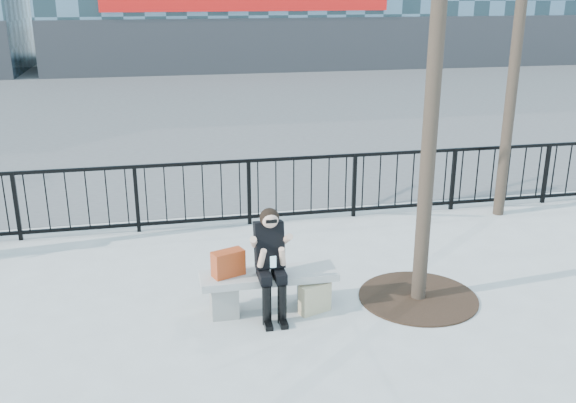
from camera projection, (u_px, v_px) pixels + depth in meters
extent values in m
plane|color=#999994|center=(269.00, 309.00, 7.86)|extent=(120.00, 120.00, 0.00)
cube|color=#474747|center=(192.00, 102.00, 21.78)|extent=(60.00, 23.00, 0.01)
cube|color=black|center=(236.00, 161.00, 10.30)|extent=(14.00, 0.05, 0.05)
cube|color=black|center=(238.00, 217.00, 10.61)|extent=(14.00, 0.05, 0.05)
cube|color=#2D2D30|center=(249.00, 46.00, 28.43)|extent=(18.00, 0.08, 2.40)
cylinder|color=black|center=(521.00, 3.00, 10.02)|extent=(0.18, 0.18, 7.00)
cylinder|color=black|center=(418.00, 297.00, 8.13)|extent=(1.50, 1.50, 0.02)
cube|color=gray|center=(224.00, 298.00, 7.69)|extent=(0.32, 0.38, 0.40)
cube|color=gray|center=(313.00, 290.00, 7.90)|extent=(0.32, 0.38, 0.40)
cube|color=gray|center=(269.00, 276.00, 7.72)|extent=(1.65, 0.46, 0.09)
cube|color=#A83714|center=(228.00, 263.00, 7.58)|extent=(0.42, 0.30, 0.31)
cube|color=beige|center=(315.00, 298.00, 7.73)|extent=(0.42, 0.27, 0.37)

